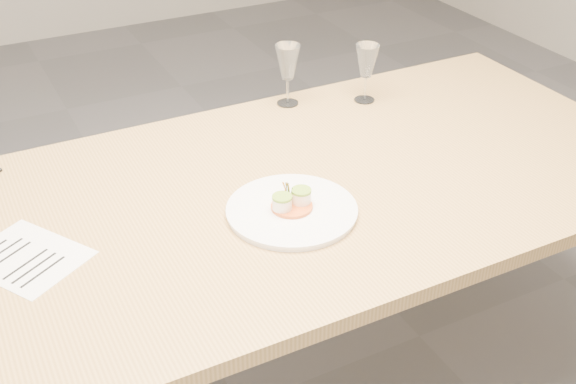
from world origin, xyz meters
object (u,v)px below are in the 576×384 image
dining_table (231,223)px  wine_glass_2 (288,63)px  dinner_plate (292,209)px  recipe_sheet (26,258)px  wine_glass_3 (367,62)px

dining_table → wine_glass_2: size_ratio=12.44×
dining_table → dinner_plate: dinner_plate is taller
wine_glass_2 → dining_table: bearing=-131.7°
dinner_plate → wine_glass_2: (0.27, 0.55, 0.12)m
dining_table → dinner_plate: size_ratio=7.52×
recipe_sheet → dining_table: bearing=-31.0°
wine_glass_2 → wine_glass_3: (0.23, -0.09, -0.01)m
recipe_sheet → wine_glass_2: 0.99m
dining_table → wine_glass_3: wine_glass_3 is taller
recipe_sheet → wine_glass_2: size_ratio=1.63×
wine_glass_2 → recipe_sheet: bearing=-153.5°
recipe_sheet → wine_glass_3: size_ratio=1.71×
recipe_sheet → wine_glass_2: wine_glass_2 is taller
wine_glass_2 → wine_glass_3: size_ratio=1.05×
dining_table → recipe_sheet: size_ratio=7.61×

